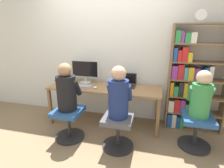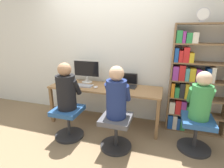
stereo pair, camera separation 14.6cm
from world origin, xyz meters
name	(u,v)px [view 1 (the left image)]	position (x,y,z in m)	size (l,w,h in m)	color
ground_plane	(100,131)	(0.00, 0.00, 0.00)	(14.00, 14.00, 0.00)	#846B4C
wall_back	(110,51)	(0.00, 0.68, 1.30)	(10.00, 0.05, 2.60)	silver
desk	(104,91)	(0.00, 0.31, 0.63)	(1.99, 0.62, 0.70)	olive
desktop_monitor	(85,71)	(-0.43, 0.48, 0.93)	(0.55, 0.20, 0.43)	beige
laptop	(127,83)	(0.39, 0.46, 0.75)	(0.31, 0.25, 0.23)	#2D2D30
keyboard	(80,86)	(-0.44, 0.23, 0.71)	(0.46, 0.16, 0.03)	#B2B2B7
computer_mouse_by_keyboard	(95,87)	(-0.13, 0.20, 0.72)	(0.07, 0.10, 0.03)	silver
office_chair_left	(69,121)	(-0.40, -0.30, 0.29)	(0.46, 0.46, 0.50)	#262628
office_chair_right	(118,129)	(0.40, -0.34, 0.29)	(0.46, 0.46, 0.50)	#262628
person_at_monitor	(67,89)	(-0.40, -0.30, 0.82)	(0.35, 0.33, 0.72)	black
person_at_laptop	(118,95)	(0.40, -0.34, 0.82)	(0.34, 0.33, 0.72)	navy
bookshelf	(189,82)	(1.42, 0.48, 0.84)	(0.90, 0.27, 1.77)	brown
desk_clock	(201,15)	(1.45, 0.42, 1.88)	(0.18, 0.03, 0.20)	#B2B2B7
office_chair_side	(196,129)	(1.50, -0.05, 0.29)	(0.46, 0.46, 0.50)	#262628
person_near_shelf	(201,96)	(1.50, -0.04, 0.79)	(0.32, 0.30, 0.66)	#388C47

